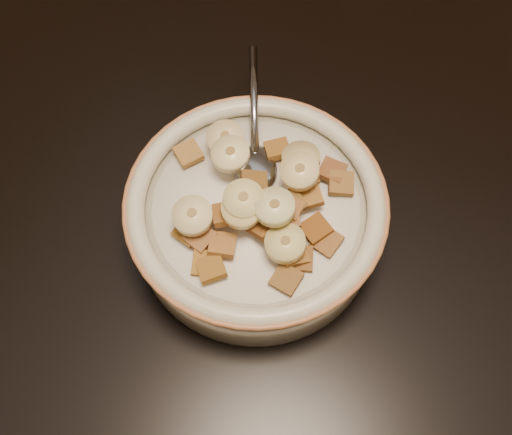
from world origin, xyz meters
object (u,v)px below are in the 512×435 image
at_px(chair, 341,15).
at_px(spoon, 255,170).
at_px(cereal_bowl, 256,221).
at_px(table, 221,152).

xyz_separation_m(chair, spoon, (0.09, -0.53, 0.34)).
xyz_separation_m(chair, cereal_bowl, (0.11, -0.55, 0.31)).
height_order(cereal_bowl, spoon, spoon).
relative_size(table, spoon, 28.79).
relative_size(chair, spoon, 19.21).
bearing_deg(table, chair, 92.98).
distance_m(table, cereal_bowl, 0.11).
bearing_deg(spoon, chair, -106.40).
bearing_deg(cereal_bowl, chair, 101.00).
relative_size(table, chair, 1.50).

